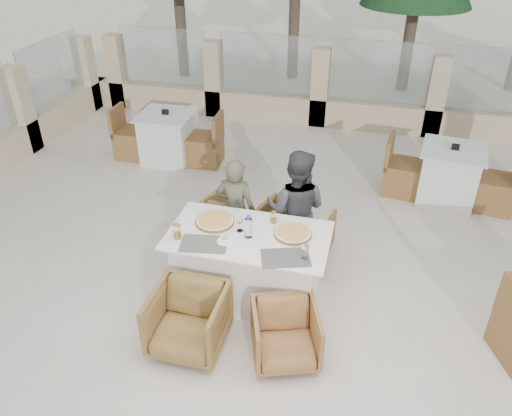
% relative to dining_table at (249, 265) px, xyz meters
% --- Properties ---
extents(ground, '(80.00, 80.00, 0.00)m').
position_rel_dining_table_xyz_m(ground, '(0.02, 0.06, -0.39)').
color(ground, beige).
rests_on(ground, ground).
extents(sand_patch, '(30.00, 16.00, 0.01)m').
position_rel_dining_table_xyz_m(sand_patch, '(0.02, 14.06, -0.38)').
color(sand_patch, '#F9ECCB').
rests_on(sand_patch, ground).
extents(perimeter_wall_far, '(10.00, 0.34, 1.60)m').
position_rel_dining_table_xyz_m(perimeter_wall_far, '(0.02, 4.86, 0.42)').
color(perimeter_wall_far, '#CAB18E').
rests_on(perimeter_wall_far, ground).
extents(dining_table, '(1.60, 0.90, 0.77)m').
position_rel_dining_table_xyz_m(dining_table, '(0.00, 0.00, 0.00)').
color(dining_table, white).
rests_on(dining_table, ground).
extents(placemat_near_left, '(0.50, 0.37, 0.00)m').
position_rel_dining_table_xyz_m(placemat_near_left, '(-0.37, -0.26, 0.39)').
color(placemat_near_left, '#615C53').
rests_on(placemat_near_left, dining_table).
extents(placemat_near_right, '(0.52, 0.43, 0.00)m').
position_rel_dining_table_xyz_m(placemat_near_right, '(0.43, -0.27, 0.39)').
color(placemat_near_right, '#57524B').
rests_on(placemat_near_right, dining_table).
extents(pizza_left, '(0.49, 0.49, 0.05)m').
position_rel_dining_table_xyz_m(pizza_left, '(-0.39, 0.12, 0.41)').
color(pizza_left, '#CD5B1B').
rests_on(pizza_left, dining_table).
extents(pizza_right, '(0.40, 0.40, 0.05)m').
position_rel_dining_table_xyz_m(pizza_right, '(0.43, 0.10, 0.41)').
color(pizza_right, '#CB651B').
rests_on(pizza_right, dining_table).
extents(water_bottle, '(0.08, 0.08, 0.25)m').
position_rel_dining_table_xyz_m(water_bottle, '(0.01, -0.03, 0.51)').
color(water_bottle, '#B9D6F3').
rests_on(water_bottle, dining_table).
extents(wine_glass_centre, '(0.10, 0.10, 0.18)m').
position_rel_dining_table_xyz_m(wine_glass_centre, '(-0.10, 0.04, 0.48)').
color(wine_glass_centre, silver).
rests_on(wine_glass_centre, dining_table).
extents(wine_glass_corner, '(0.09, 0.09, 0.18)m').
position_rel_dining_table_xyz_m(wine_glass_corner, '(0.60, -0.24, 0.48)').
color(wine_glass_corner, white).
rests_on(wine_glass_corner, dining_table).
extents(beer_glass_left, '(0.08, 0.08, 0.15)m').
position_rel_dining_table_xyz_m(beer_glass_left, '(-0.66, -0.22, 0.46)').
color(beer_glass_left, gold).
rests_on(beer_glass_left, dining_table).
extents(beer_glass_right, '(0.07, 0.07, 0.12)m').
position_rel_dining_table_xyz_m(beer_glass_right, '(0.19, 0.28, 0.45)').
color(beer_glass_right, orange).
rests_on(beer_glass_right, dining_table).
extents(olive_dish, '(0.13, 0.13, 0.04)m').
position_rel_dining_table_xyz_m(olive_dish, '(-0.20, -0.17, 0.41)').
color(olive_dish, white).
rests_on(olive_dish, dining_table).
extents(armchair_far_left, '(0.86, 0.88, 0.64)m').
position_rel_dining_table_xyz_m(armchair_far_left, '(-0.37, 0.92, -0.07)').
color(armchair_far_left, olive).
rests_on(armchair_far_left, ground).
extents(armchair_far_right, '(0.67, 0.69, 0.54)m').
position_rel_dining_table_xyz_m(armchair_far_right, '(0.44, 0.88, -0.12)').
color(armchair_far_right, brown).
rests_on(armchair_far_right, ground).
extents(armchair_near_left, '(0.66, 0.68, 0.62)m').
position_rel_dining_table_xyz_m(armchair_near_left, '(-0.36, -0.82, -0.08)').
color(armchair_near_left, brown).
rests_on(armchair_near_left, ground).
extents(armchair_near_right, '(0.75, 0.76, 0.54)m').
position_rel_dining_table_xyz_m(armchair_near_right, '(0.54, -0.74, -0.11)').
color(armchair_near_right, '#966336').
rests_on(armchair_near_right, ground).
extents(diner_left, '(0.46, 0.31, 1.25)m').
position_rel_dining_table_xyz_m(diner_left, '(-0.32, 0.62, 0.24)').
color(diner_left, '#4E503A').
rests_on(diner_left, ground).
extents(diner_right, '(0.71, 0.57, 1.41)m').
position_rel_dining_table_xyz_m(diner_right, '(0.35, 0.67, 0.32)').
color(diner_right, '#393B3E').
rests_on(diner_right, ground).
extents(bg_table_a, '(1.67, 0.89, 0.77)m').
position_rel_dining_table_xyz_m(bg_table_a, '(-2.07, 2.80, 0.00)').
color(bg_table_a, silver).
rests_on(bg_table_a, ground).
extents(bg_table_b, '(1.73, 1.02, 0.77)m').
position_rel_dining_table_xyz_m(bg_table_b, '(2.14, 2.57, 0.00)').
color(bg_table_b, silver).
rests_on(bg_table_b, ground).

